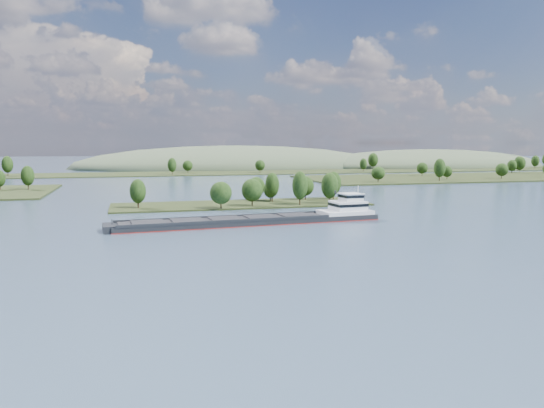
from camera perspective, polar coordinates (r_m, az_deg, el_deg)
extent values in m
plane|color=#34445A|center=(151.58, 1.32, -2.66)|extent=(1800.00, 1800.00, 0.00)
cube|color=black|center=(209.30, -3.30, -0.11)|extent=(100.00, 30.00, 1.20)
cylinder|color=black|center=(204.16, 3.02, 0.50)|extent=(0.50, 0.50, 4.27)
ellipsoid|color=black|center=(203.65, 3.02, 2.01)|extent=(6.04, 6.04, 10.98)
cylinder|color=black|center=(222.48, -1.69, 0.86)|extent=(0.50, 0.50, 3.15)
ellipsoid|color=black|center=(222.12, -1.70, 1.89)|extent=(7.39, 7.39, 8.11)
cylinder|color=black|center=(201.25, -2.15, 0.29)|extent=(0.50, 0.50, 3.39)
ellipsoid|color=black|center=(200.83, -2.15, 1.51)|extent=(8.22, 8.22, 8.71)
cylinder|color=black|center=(217.29, -0.17, 0.66)|extent=(0.50, 0.50, 2.66)
ellipsoid|color=black|center=(216.97, -0.17, 1.55)|extent=(5.67, 5.67, 6.84)
cylinder|color=black|center=(193.73, -5.51, -0.01)|extent=(0.50, 0.50, 3.23)
ellipsoid|color=black|center=(193.31, -5.52, 1.20)|extent=(8.16, 8.16, 8.31)
cylinder|color=black|center=(200.49, -14.20, 0.08)|extent=(0.50, 0.50, 3.50)
ellipsoid|color=black|center=(200.05, -14.24, 1.35)|extent=(5.92, 5.92, 9.01)
cylinder|color=black|center=(215.14, 0.02, 0.77)|extent=(0.50, 0.50, 3.88)
ellipsoid|color=black|center=(214.70, 0.02, 2.08)|extent=(5.83, 5.83, 9.99)
cylinder|color=black|center=(227.05, 6.62, 1.02)|extent=(0.50, 0.50, 3.85)
ellipsoid|color=black|center=(226.63, 6.64, 2.26)|extent=(6.52, 6.52, 9.90)
cylinder|color=black|center=(210.07, 6.21, 0.60)|extent=(0.50, 0.50, 4.01)
ellipsoid|color=black|center=(209.61, 6.23, 1.99)|extent=(6.78, 6.78, 10.31)
cylinder|color=black|center=(223.74, 3.60, 0.89)|extent=(0.50, 0.50, 3.21)
ellipsoid|color=black|center=(223.37, 3.61, 1.93)|extent=(7.27, 7.27, 8.25)
cylinder|color=black|center=(296.63, -24.76, 1.81)|extent=(0.50, 0.50, 3.99)
ellipsoid|color=black|center=(296.31, -24.80, 2.79)|extent=(6.60, 6.60, 10.25)
cylinder|color=black|center=(300.48, -27.21, 1.67)|extent=(0.50, 0.50, 3.27)
ellipsoid|color=black|center=(300.21, -27.25, 2.46)|extent=(5.65, 5.65, 8.41)
cube|color=black|center=(423.46, 25.05, 2.67)|extent=(320.00, 90.00, 1.60)
cylinder|color=black|center=(327.39, 11.34, 2.60)|extent=(0.50, 0.50, 3.07)
ellipsoid|color=black|center=(327.16, 11.36, 3.28)|extent=(8.36, 8.36, 7.89)
cylinder|color=black|center=(466.22, 25.06, 3.33)|extent=(0.50, 0.50, 4.28)
ellipsoid|color=black|center=(466.00, 25.09, 4.00)|extent=(8.96, 8.96, 10.99)
cylinder|color=black|center=(384.41, 23.46, 2.78)|extent=(0.50, 0.50, 3.35)
ellipsoid|color=black|center=(384.20, 23.49, 3.41)|extent=(8.27, 8.27, 8.62)
cylinder|color=black|center=(346.09, 17.56, 2.76)|extent=(0.50, 0.50, 4.60)
ellipsoid|color=black|center=(345.78, 17.60, 3.72)|extent=(7.28, 7.28, 11.83)
cylinder|color=black|center=(362.97, 18.30, 2.76)|extent=(0.50, 0.50, 2.91)
ellipsoid|color=black|center=(362.77, 18.32, 3.34)|extent=(6.58, 6.58, 7.49)
cylinder|color=black|center=(397.39, 15.84, 3.16)|extent=(0.50, 0.50, 3.18)
ellipsoid|color=black|center=(397.19, 15.86, 3.75)|extent=(8.07, 8.07, 8.17)
cylinder|color=black|center=(454.42, 24.39, 3.24)|extent=(0.50, 0.50, 3.45)
ellipsoid|color=black|center=(454.23, 24.41, 3.80)|extent=(7.18, 7.18, 8.88)
cube|color=black|center=(426.35, -9.33, 3.22)|extent=(900.00, 60.00, 1.20)
cylinder|color=black|center=(447.81, 9.79, 3.68)|extent=(0.50, 0.50, 3.66)
ellipsoid|color=black|center=(447.61, 9.80, 4.27)|extent=(6.06, 6.06, 9.41)
cylinder|color=black|center=(429.60, -9.05, 3.55)|extent=(0.50, 0.50, 3.29)
ellipsoid|color=black|center=(429.40, -9.06, 4.11)|extent=(8.16, 8.16, 8.47)
cylinder|color=black|center=(551.56, 26.44, 3.64)|extent=(0.50, 0.50, 4.04)
ellipsoid|color=black|center=(551.38, 26.47, 4.17)|extent=(7.16, 7.16, 10.38)
cylinder|color=black|center=(489.61, 10.80, 3.97)|extent=(0.50, 0.50, 4.85)
ellipsoid|color=black|center=(489.38, 10.82, 4.69)|extent=(9.23, 9.23, 12.47)
cylinder|color=black|center=(427.54, -26.54, 3.02)|extent=(0.50, 0.50, 4.77)
ellipsoid|color=black|center=(427.28, -26.58, 3.84)|extent=(7.94, 7.94, 12.25)
cylinder|color=black|center=(427.60, -1.29, 3.62)|extent=(0.50, 0.50, 3.37)
ellipsoid|color=black|center=(427.40, -1.30, 4.20)|extent=(8.22, 8.22, 8.68)
cylinder|color=black|center=(405.40, -10.68, 3.41)|extent=(0.50, 0.50, 4.18)
ellipsoid|color=black|center=(405.15, -10.70, 4.16)|extent=(6.68, 6.68, 10.76)
ellipsoid|color=#3D4B34|center=(579.18, 16.49, 3.90)|extent=(260.00, 140.00, 36.00)
ellipsoid|color=#3D4B34|center=(533.99, -3.97, 3.95)|extent=(320.00, 160.00, 44.00)
cube|color=black|center=(160.25, -2.25, -1.98)|extent=(82.24, 16.84, 2.25)
cube|color=maroon|center=(160.32, -2.25, -2.14)|extent=(82.46, 17.06, 0.26)
cube|color=black|center=(162.61, -5.53, -1.37)|extent=(63.12, 5.57, 0.82)
cube|color=black|center=(153.03, -4.61, -1.86)|extent=(63.12, 5.57, 0.82)
cube|color=black|center=(157.84, -5.08, -1.66)|extent=(61.80, 14.16, 0.31)
cube|color=black|center=(153.75, -13.21, -1.91)|extent=(9.84, 9.09, 0.36)
cube|color=black|center=(155.38, -9.09, -1.73)|extent=(9.84, 9.09, 0.36)
cube|color=black|center=(157.79, -5.08, -1.55)|extent=(9.84, 9.09, 0.36)
cube|color=black|center=(160.95, -1.21, -1.37)|extent=(9.84, 9.09, 0.36)
cube|color=black|center=(164.82, 2.50, -1.18)|extent=(9.84, 9.09, 0.36)
cube|color=black|center=(153.13, -17.19, -2.51)|extent=(3.80, 9.41, 2.04)
cylinder|color=black|center=(152.96, -16.83, -1.97)|extent=(0.26, 0.26, 2.25)
cube|color=silver|center=(172.05, 7.86, -0.86)|extent=(17.08, 11.10, 1.23)
cube|color=silver|center=(172.28, 8.17, -0.17)|extent=(10.84, 8.97, 3.06)
cube|color=black|center=(172.23, 8.17, -0.04)|extent=(11.06, 9.19, 0.92)
cube|color=silver|center=(172.46, 8.49, 0.72)|extent=(6.61, 6.61, 2.25)
cube|color=black|center=(172.42, 8.49, 0.85)|extent=(6.83, 6.83, 0.82)
cube|color=silver|center=(172.34, 8.49, 1.12)|extent=(7.05, 7.05, 0.20)
cylinder|color=silver|center=(173.45, 9.24, 1.55)|extent=(0.22, 0.22, 2.65)
cylinder|color=black|center=(173.17, 6.82, 1.24)|extent=(0.55, 0.55, 1.23)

